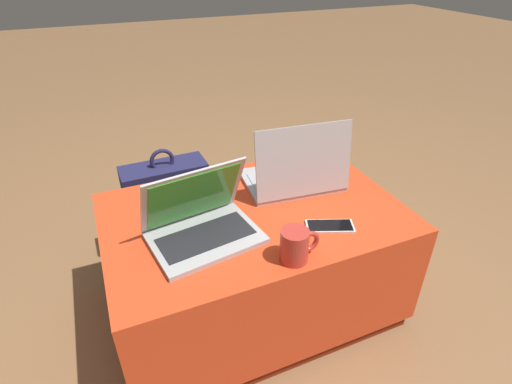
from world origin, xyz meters
TOP-DOWN VIEW (x-y plane):
  - ground_plane at (0.00, 0.00)m, footprint 14.00×14.00m
  - ottoman at (0.00, 0.00)m, footprint 1.00×0.66m
  - laptop_near at (-0.20, -0.06)m, footprint 0.35×0.28m
  - laptop_far at (0.20, 0.09)m, footprint 0.37×0.29m
  - cell_phone at (0.19, -0.18)m, footprint 0.17×0.12m
  - backpack at (-0.22, 0.46)m, footprint 0.35×0.19m
  - coffee_mug at (0.02, -0.27)m, footprint 0.12×0.08m

SIDE VIEW (x-z plane):
  - ground_plane at x=0.00m, z-range 0.00..0.00m
  - backpack at x=-0.22m, z-range -0.05..0.48m
  - ottoman at x=0.00m, z-range 0.00..0.45m
  - cell_phone at x=0.19m, z-range 0.45..0.46m
  - laptop_near at x=-0.20m, z-range 0.38..0.61m
  - coffee_mug at x=0.02m, z-range 0.45..0.55m
  - laptop_far at x=0.20m, z-range 0.37..0.64m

